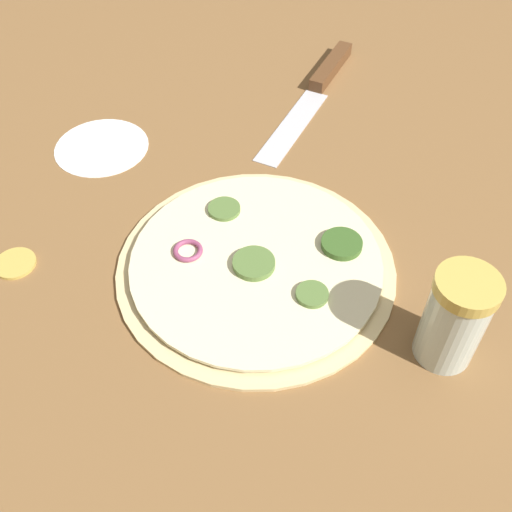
{
  "coord_description": "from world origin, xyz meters",
  "views": [
    {
      "loc": [
        0.38,
        0.11,
        0.47
      ],
      "look_at": [
        0.0,
        0.0,
        0.02
      ],
      "focal_mm": 42.0,
      "sensor_mm": 36.0,
      "label": 1
    }
  ],
  "objects": [
    {
      "name": "pizza",
      "position": [
        -0.0,
        0.0,
        0.01
      ],
      "size": [
        0.29,
        0.29,
        0.02
      ],
      "color": "beige",
      "rests_on": "ground_plane"
    },
    {
      "name": "flour_patch",
      "position": [
        -0.14,
        -0.24,
        0.0
      ],
      "size": [
        0.12,
        0.12,
        0.0
      ],
      "color": "white",
      "rests_on": "ground_plane"
    },
    {
      "name": "ground_plane",
      "position": [
        0.0,
        0.0,
        0.0
      ],
      "size": [
        3.0,
        3.0,
        0.0
      ],
      "primitive_type": "plane",
      "color": "brown"
    },
    {
      "name": "spice_jar",
      "position": [
        0.05,
        0.19,
        0.05
      ],
      "size": [
        0.06,
        0.06,
        0.1
      ],
      "color": "silver",
      "rests_on": "ground_plane"
    },
    {
      "name": "knife",
      "position": [
        -0.35,
        -0.0,
        0.01
      ],
      "size": [
        0.29,
        0.08,
        0.02
      ],
      "rotation": [
        0.0,
        0.0,
        6.11
      ],
      "color": "silver",
      "rests_on": "ground_plane"
    },
    {
      "name": "loose_cap",
      "position": [
        0.06,
        -0.24,
        0.0
      ],
      "size": [
        0.04,
        0.04,
        0.01
      ],
      "color": "gold",
      "rests_on": "ground_plane"
    }
  ]
}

